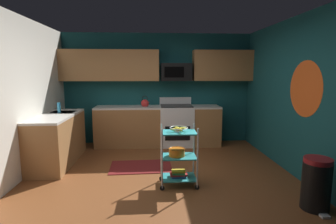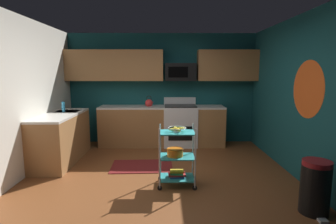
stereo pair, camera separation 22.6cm
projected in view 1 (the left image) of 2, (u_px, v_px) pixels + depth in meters
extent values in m
cube|color=brown|center=(161.00, 182.00, 4.18)|extent=(4.40, 4.80, 0.04)
cube|color=#14474C|center=(158.00, 89.00, 6.38)|extent=(4.52, 0.06, 2.60)
cube|color=silver|center=(7.00, 100.00, 3.85)|extent=(0.06, 4.80, 2.60)
cube|color=#14474C|center=(304.00, 98.00, 4.11)|extent=(0.06, 4.80, 2.60)
cylinder|color=#E5591E|center=(305.00, 89.00, 4.03)|extent=(0.00, 0.86, 0.86)
cube|color=#9E6B3D|center=(158.00, 127.00, 6.18)|extent=(2.87, 0.60, 0.88)
cube|color=silver|center=(158.00, 107.00, 6.11)|extent=(2.87, 0.60, 0.04)
cube|color=#9E6B3D|center=(58.00, 140.00, 4.96)|extent=(0.60, 1.65, 0.88)
cube|color=silver|center=(56.00, 116.00, 4.89)|extent=(0.60, 1.65, 0.04)
cube|color=#B7BABC|center=(63.00, 116.00, 5.27)|extent=(0.44, 0.36, 0.16)
cube|color=white|center=(176.00, 126.00, 6.20)|extent=(0.76, 0.64, 0.92)
cube|color=black|center=(178.00, 133.00, 5.90)|extent=(0.56, 0.01, 0.32)
cube|color=white|center=(175.00, 101.00, 6.41)|extent=(0.76, 0.06, 0.18)
cube|color=black|center=(176.00, 106.00, 6.13)|extent=(0.72, 0.60, 0.02)
cube|color=#9E6B3D|center=(110.00, 65.00, 6.04)|extent=(2.23, 0.33, 0.70)
cube|color=#9E6B3D|center=(222.00, 66.00, 6.19)|extent=(1.37, 0.33, 0.70)
cube|color=black|center=(176.00, 72.00, 6.13)|extent=(0.70, 0.38, 0.40)
cube|color=black|center=(174.00, 72.00, 5.93)|extent=(0.44, 0.01, 0.24)
cylinder|color=silver|center=(162.00, 159.00, 3.78)|extent=(0.02, 0.02, 0.88)
cylinder|color=black|center=(162.00, 188.00, 3.85)|extent=(0.07, 0.02, 0.07)
cylinder|color=silver|center=(197.00, 158.00, 3.81)|extent=(0.02, 0.02, 0.88)
cylinder|color=black|center=(197.00, 187.00, 3.88)|extent=(0.07, 0.02, 0.07)
cylinder|color=silver|center=(161.00, 152.00, 4.13)|extent=(0.02, 0.02, 0.88)
cylinder|color=black|center=(161.00, 178.00, 4.20)|extent=(0.07, 0.02, 0.07)
cylinder|color=silver|center=(194.00, 151.00, 4.16)|extent=(0.02, 0.02, 0.88)
cylinder|color=black|center=(193.00, 178.00, 4.23)|extent=(0.07, 0.02, 0.07)
cube|color=teal|center=(179.00, 177.00, 4.03)|extent=(0.51, 0.36, 0.02)
cube|color=teal|center=(179.00, 156.00, 3.98)|extent=(0.51, 0.36, 0.02)
cube|color=teal|center=(179.00, 132.00, 3.92)|extent=(0.51, 0.36, 0.02)
torus|color=silver|center=(179.00, 128.00, 3.91)|extent=(0.27, 0.27, 0.01)
cylinder|color=silver|center=(179.00, 131.00, 3.92)|extent=(0.12, 0.12, 0.02)
ellipsoid|color=yellow|center=(182.00, 129.00, 3.93)|extent=(0.17, 0.09, 0.04)
ellipsoid|color=yellow|center=(178.00, 128.00, 3.96)|extent=(0.09, 0.17, 0.04)
ellipsoid|color=yellow|center=(176.00, 129.00, 3.90)|extent=(0.17, 0.09, 0.04)
ellipsoid|color=yellow|center=(180.00, 129.00, 3.87)|extent=(0.09, 0.17, 0.04)
cylinder|color=orange|center=(177.00, 152.00, 3.97)|extent=(0.24, 0.24, 0.11)
torus|color=orange|center=(177.00, 149.00, 3.96)|extent=(0.25, 0.25, 0.01)
cube|color=#1E4C8C|center=(179.00, 176.00, 4.02)|extent=(0.22, 0.16, 0.03)
cube|color=#B22626|center=(179.00, 174.00, 4.02)|extent=(0.26, 0.16, 0.03)
cube|color=#26723F|center=(179.00, 172.00, 4.01)|extent=(0.20, 0.20, 0.02)
cube|color=gold|center=(179.00, 171.00, 4.01)|extent=(0.21, 0.14, 0.02)
sphere|color=red|center=(145.00, 103.00, 6.08)|extent=(0.18, 0.18, 0.18)
sphere|color=black|center=(145.00, 100.00, 6.07)|extent=(0.03, 0.03, 0.03)
cone|color=red|center=(148.00, 102.00, 6.08)|extent=(0.09, 0.04, 0.06)
torus|color=black|center=(145.00, 98.00, 6.06)|extent=(0.12, 0.01, 0.12)
cylinder|color=#2D8CBF|center=(59.00, 108.00, 5.13)|extent=(0.06, 0.06, 0.20)
cylinder|color=black|center=(316.00, 186.00, 3.30)|extent=(0.34, 0.34, 0.60)
cylinder|color=maroon|center=(318.00, 161.00, 3.25)|extent=(0.33, 0.33, 0.06)
cube|color=#B2B2B7|center=(325.00, 216.00, 3.13)|extent=(0.10, 0.08, 0.03)
cube|color=maroon|center=(141.00, 167.00, 4.80)|extent=(1.12, 0.74, 0.01)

